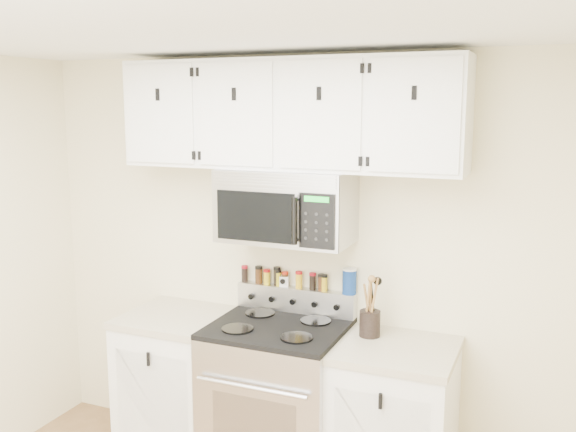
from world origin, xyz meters
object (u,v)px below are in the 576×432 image
at_px(utensil_crock, 370,321).
at_px(salt_canister, 349,281).
at_px(range, 278,401).
at_px(microwave, 286,206).

relative_size(utensil_crock, salt_canister, 2.21).
bearing_deg(salt_canister, range, -140.30).
distance_m(utensil_crock, salt_canister, 0.29).
distance_m(range, utensil_crock, 0.74).
height_order(microwave, salt_canister, microwave).
height_order(range, microwave, microwave).
distance_m(range, salt_canister, 0.82).
relative_size(microwave, utensil_crock, 2.22).
xyz_separation_m(microwave, salt_canister, (0.34, 0.16, -0.45)).
xyz_separation_m(utensil_crock, salt_canister, (-0.17, 0.16, 0.17)).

